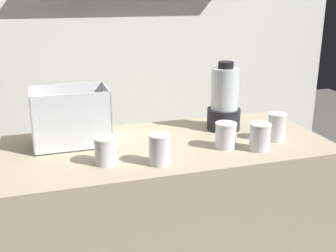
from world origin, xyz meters
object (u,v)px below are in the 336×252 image
object	(u,v)px
juice_cup_mango_far_left	(106,152)
juice_cup_carrot_left	(160,151)
blender_pitcher	(224,101)
juice_cup_orange_middle	(226,137)
juice_cup_pomegranate_far_right	(277,128)
juice_cup_orange_right	(260,138)
carrot_display_bin	(71,127)

from	to	relation	value
juice_cup_mango_far_left	juice_cup_carrot_left	distance (m)	0.20
blender_pitcher	juice_cup_carrot_left	distance (m)	0.53
juice_cup_orange_middle	juice_cup_pomegranate_far_right	bearing A→B (deg)	4.02
blender_pitcher	juice_cup_mango_far_left	xyz separation A→B (m)	(-0.61, -0.26, -0.09)
juice_cup_carrot_left	juice_cup_orange_middle	world-z (taller)	juice_cup_carrot_left
juice_cup_orange_middle	juice_cup_orange_right	size ratio (longest dim) A/B	0.96
juice_cup_orange_middle	juice_cup_mango_far_left	bearing A→B (deg)	-177.23
juice_cup_mango_far_left	juice_cup_orange_right	size ratio (longest dim) A/B	0.93
carrot_display_bin	juice_cup_orange_right	xyz separation A→B (m)	(0.74, -0.31, -0.03)
carrot_display_bin	juice_cup_mango_far_left	size ratio (longest dim) A/B	3.00
juice_cup_mango_far_left	juice_cup_carrot_left	bearing A→B (deg)	-17.63
juice_cup_carrot_left	juice_cup_orange_right	distance (m)	0.44
juice_cup_orange_middle	juice_cup_pomegranate_far_right	distance (m)	0.25
juice_cup_carrot_left	juice_cup_pomegranate_far_right	size ratio (longest dim) A/B	0.96
carrot_display_bin	juice_cup_mango_far_left	distance (m)	0.29
blender_pitcher	juice_cup_carrot_left	size ratio (longest dim) A/B	2.72
juice_cup_carrot_left	blender_pitcher	bearing A→B (deg)	38.08
juice_cup_mango_far_left	juice_cup_carrot_left	size ratio (longest dim) A/B	0.90
blender_pitcher	juice_cup_carrot_left	world-z (taller)	blender_pitcher
juice_cup_orange_right	juice_cup_orange_middle	bearing A→B (deg)	152.55
juice_cup_mango_far_left	juice_cup_pomegranate_far_right	bearing A→B (deg)	3.19
blender_pitcher	juice_cup_orange_middle	xyz separation A→B (m)	(-0.10, -0.24, -0.09)
carrot_display_bin	blender_pitcher	xyz separation A→B (m)	(0.71, -0.01, 0.06)
carrot_display_bin	blender_pitcher	bearing A→B (deg)	-0.45
carrot_display_bin	blender_pitcher	world-z (taller)	blender_pitcher
blender_pitcher	juice_cup_orange_middle	distance (m)	0.27
juice_cup_orange_middle	juice_cup_carrot_left	bearing A→B (deg)	-164.59
juice_cup_pomegranate_far_right	juice_cup_carrot_left	bearing A→B (deg)	-169.58
carrot_display_bin	juice_cup_orange_right	bearing A→B (deg)	-22.57
juice_cup_mango_far_left	juice_cup_carrot_left	world-z (taller)	juice_cup_carrot_left
juice_cup_orange_right	juice_cup_pomegranate_far_right	xyz separation A→B (m)	(0.13, 0.08, 0.01)
juice_cup_carrot_left	juice_cup_pomegranate_far_right	bearing A→B (deg)	10.42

